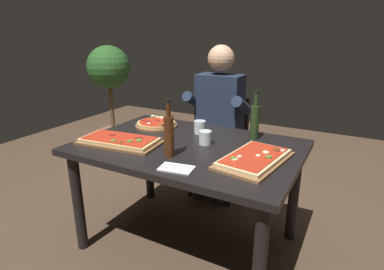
{
  "coord_description": "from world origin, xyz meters",
  "views": [
    {
      "loc": [
        0.94,
        -1.67,
        1.44
      ],
      "look_at": [
        0.0,
        0.05,
        0.79
      ],
      "focal_mm": 29.6,
      "sensor_mm": 36.0,
      "label": 1
    }
  ],
  "objects_px": {
    "dining_table": "(188,158)",
    "tumbler_far_side": "(205,138)",
    "pizza_rectangular_front": "(120,141)",
    "wine_bottle_dark": "(169,135)",
    "pizza_rectangular_left": "(254,159)",
    "oil_bottle_amber": "(255,120)",
    "tumbler_near_camera": "(200,128)",
    "seated_diner": "(217,116)",
    "pizza_round_far": "(156,124)",
    "diner_chair": "(222,140)",
    "potted_plant_corner": "(110,84)"
  },
  "relations": [
    {
      "from": "dining_table",
      "to": "oil_bottle_amber",
      "type": "distance_m",
      "value": 0.51
    },
    {
      "from": "pizza_rectangular_left",
      "to": "dining_table",
      "type": "bearing_deg",
      "value": 171.04
    },
    {
      "from": "pizza_rectangular_front",
      "to": "wine_bottle_dark",
      "type": "distance_m",
      "value": 0.42
    },
    {
      "from": "pizza_round_far",
      "to": "diner_chair",
      "type": "distance_m",
      "value": 0.74
    },
    {
      "from": "diner_chair",
      "to": "potted_plant_corner",
      "type": "height_order",
      "value": "potted_plant_corner"
    },
    {
      "from": "tumbler_far_side",
      "to": "diner_chair",
      "type": "bearing_deg",
      "value": 105.28
    },
    {
      "from": "dining_table",
      "to": "diner_chair",
      "type": "xyz_separation_m",
      "value": [
        -0.13,
        0.86,
        -0.16
      ]
    },
    {
      "from": "wine_bottle_dark",
      "to": "tumbler_near_camera",
      "type": "distance_m",
      "value": 0.48
    },
    {
      "from": "dining_table",
      "to": "wine_bottle_dark",
      "type": "height_order",
      "value": "wine_bottle_dark"
    },
    {
      "from": "oil_bottle_amber",
      "to": "potted_plant_corner",
      "type": "distance_m",
      "value": 2.09
    },
    {
      "from": "pizza_rectangular_front",
      "to": "diner_chair",
      "type": "relative_size",
      "value": 0.64
    },
    {
      "from": "pizza_rectangular_front",
      "to": "potted_plant_corner",
      "type": "relative_size",
      "value": 0.43
    },
    {
      "from": "pizza_rectangular_left",
      "to": "potted_plant_corner",
      "type": "xyz_separation_m",
      "value": [
        -2.08,
        1.13,
        0.1
      ]
    },
    {
      "from": "pizza_round_far",
      "to": "tumbler_far_side",
      "type": "relative_size",
      "value": 3.6
    },
    {
      "from": "pizza_rectangular_front",
      "to": "pizza_rectangular_left",
      "type": "height_order",
      "value": "pizza_rectangular_left"
    },
    {
      "from": "wine_bottle_dark",
      "to": "seated_diner",
      "type": "xyz_separation_m",
      "value": [
        -0.13,
        0.96,
        -0.13
      ]
    },
    {
      "from": "dining_table",
      "to": "tumbler_near_camera",
      "type": "relative_size",
      "value": 15.37
    },
    {
      "from": "dining_table",
      "to": "tumbler_near_camera",
      "type": "height_order",
      "value": "tumbler_near_camera"
    },
    {
      "from": "seated_diner",
      "to": "pizza_rectangular_front",
      "type": "bearing_deg",
      "value": -106.24
    },
    {
      "from": "pizza_round_far",
      "to": "seated_diner",
      "type": "bearing_deg",
      "value": 60.17
    },
    {
      "from": "wine_bottle_dark",
      "to": "diner_chair",
      "type": "relative_size",
      "value": 0.39
    },
    {
      "from": "oil_bottle_amber",
      "to": "diner_chair",
      "type": "xyz_separation_m",
      "value": [
        -0.46,
        0.55,
        -0.38
      ]
    },
    {
      "from": "dining_table",
      "to": "wine_bottle_dark",
      "type": "xyz_separation_m",
      "value": [
        0.0,
        -0.23,
        0.23
      ]
    },
    {
      "from": "wine_bottle_dark",
      "to": "potted_plant_corner",
      "type": "relative_size",
      "value": 0.26
    },
    {
      "from": "pizza_rectangular_front",
      "to": "tumbler_far_side",
      "type": "xyz_separation_m",
      "value": [
        0.49,
        0.26,
        0.02
      ]
    },
    {
      "from": "pizza_rectangular_left",
      "to": "tumbler_near_camera",
      "type": "xyz_separation_m",
      "value": [
        -0.51,
        0.32,
        0.02
      ]
    },
    {
      "from": "wine_bottle_dark",
      "to": "seated_diner",
      "type": "height_order",
      "value": "seated_diner"
    },
    {
      "from": "pizza_rectangular_left",
      "to": "pizza_round_far",
      "type": "xyz_separation_m",
      "value": [
        -0.87,
        0.31,
        0.0
      ]
    },
    {
      "from": "oil_bottle_amber",
      "to": "tumbler_near_camera",
      "type": "xyz_separation_m",
      "value": [
        -0.38,
        -0.06,
        -0.09
      ]
    },
    {
      "from": "wine_bottle_dark",
      "to": "tumbler_far_side",
      "type": "height_order",
      "value": "wine_bottle_dark"
    },
    {
      "from": "tumbler_far_side",
      "to": "diner_chair",
      "type": "xyz_separation_m",
      "value": [
        -0.22,
        0.8,
        -0.3
      ]
    },
    {
      "from": "tumbler_far_side",
      "to": "pizza_rectangular_left",
      "type": "bearing_deg",
      "value": -19.67
    },
    {
      "from": "wine_bottle_dark",
      "to": "potted_plant_corner",
      "type": "bearing_deg",
      "value": 141.66
    },
    {
      "from": "wine_bottle_dark",
      "to": "seated_diner",
      "type": "distance_m",
      "value": 0.98
    },
    {
      "from": "dining_table",
      "to": "tumbler_far_side",
      "type": "xyz_separation_m",
      "value": [
        0.09,
        0.06,
        0.14
      ]
    },
    {
      "from": "wine_bottle_dark",
      "to": "tumbler_near_camera",
      "type": "height_order",
      "value": "wine_bottle_dark"
    },
    {
      "from": "pizza_round_far",
      "to": "wine_bottle_dark",
      "type": "xyz_separation_m",
      "value": [
        0.42,
        -0.46,
        0.11
      ]
    },
    {
      "from": "wine_bottle_dark",
      "to": "oil_bottle_amber",
      "type": "bearing_deg",
      "value": 58.2
    },
    {
      "from": "oil_bottle_amber",
      "to": "seated_diner",
      "type": "relative_size",
      "value": 0.25
    },
    {
      "from": "dining_table",
      "to": "pizza_rectangular_left",
      "type": "xyz_separation_m",
      "value": [
        0.46,
        -0.07,
        0.12
      ]
    },
    {
      "from": "dining_table",
      "to": "oil_bottle_amber",
      "type": "bearing_deg",
      "value": 42.78
    },
    {
      "from": "diner_chair",
      "to": "potted_plant_corner",
      "type": "relative_size",
      "value": 0.68
    },
    {
      "from": "pizza_rectangular_left",
      "to": "pizza_round_far",
      "type": "distance_m",
      "value": 0.93
    },
    {
      "from": "tumbler_far_side",
      "to": "diner_chair",
      "type": "distance_m",
      "value": 0.88
    },
    {
      "from": "pizza_rectangular_front",
      "to": "tumbler_near_camera",
      "type": "height_order",
      "value": "tumbler_near_camera"
    },
    {
      "from": "pizza_rectangular_left",
      "to": "tumbler_far_side",
      "type": "xyz_separation_m",
      "value": [
        -0.37,
        0.13,
        0.02
      ]
    },
    {
      "from": "pizza_rectangular_front",
      "to": "oil_bottle_amber",
      "type": "xyz_separation_m",
      "value": [
        0.73,
        0.51,
        0.11
      ]
    },
    {
      "from": "tumbler_far_side",
      "to": "dining_table",
      "type": "bearing_deg",
      "value": -146.78
    },
    {
      "from": "diner_chair",
      "to": "potted_plant_corner",
      "type": "bearing_deg",
      "value": 172.36
    },
    {
      "from": "tumbler_near_camera",
      "to": "diner_chair",
      "type": "relative_size",
      "value": 0.1
    }
  ]
}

